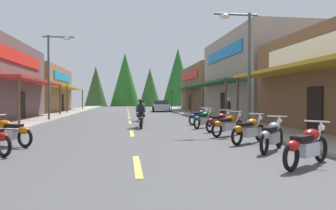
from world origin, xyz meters
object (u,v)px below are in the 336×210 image
(streetlamp_right, at_px, (242,53))
(motorcycle_parked_right_5, at_px, (203,119))
(motorcycle_parked_right_2, at_px, (249,130))
(rider_cruising_trailing, at_px, (141,112))
(motorcycle_parked_right_4, at_px, (219,121))
(motorcycle_parked_right_0, at_px, (306,146))
(motorcycle_parked_right_3, at_px, (228,124))
(streetlamp_left, at_px, (54,65))
(rider_cruising_lead, at_px, (141,116))
(motorcycle_parked_left_3, at_px, (9,131))
(motorcycle_parked_right_6, at_px, (199,117))
(motorcycle_parked_right_1, at_px, (272,135))
(parked_car_curbside, at_px, (161,106))
(pedestrian_by_shop, at_px, (229,109))

(streetlamp_right, distance_m, motorcycle_parked_right_5, 4.06)
(motorcycle_parked_right_2, bearing_deg, rider_cruising_trailing, 68.69)
(motorcycle_parked_right_4, bearing_deg, rider_cruising_trailing, 74.85)
(streetlamp_right, distance_m, motorcycle_parked_right_0, 8.48)
(motorcycle_parked_right_3, relative_size, motorcycle_parked_right_4, 1.06)
(streetlamp_right, bearing_deg, motorcycle_parked_right_3, -126.47)
(streetlamp_left, height_order, rider_cruising_lead, streetlamp_left)
(motorcycle_parked_left_3, bearing_deg, rider_cruising_lead, -95.61)
(streetlamp_right, distance_m, motorcycle_parked_right_6, 5.42)
(motorcycle_parked_right_0, distance_m, motorcycle_parked_left_3, 8.97)
(streetlamp_left, bearing_deg, motorcycle_parked_right_5, -35.30)
(streetlamp_right, height_order, motorcycle_parked_right_3, streetlamp_right)
(motorcycle_parked_right_1, height_order, motorcycle_parked_right_6, same)
(motorcycle_parked_right_6, relative_size, rider_cruising_trailing, 0.78)
(motorcycle_parked_left_3, bearing_deg, rider_cruising_trailing, -81.54)
(streetlamp_left, relative_size, motorcycle_parked_right_0, 3.28)
(motorcycle_parked_right_6, bearing_deg, rider_cruising_trailing, 93.24)
(streetlamp_left, bearing_deg, motorcycle_parked_right_6, -24.06)
(motorcycle_parked_right_0, height_order, motorcycle_parked_right_4, same)
(motorcycle_parked_right_0, distance_m, motorcycle_parked_right_1, 2.11)
(motorcycle_parked_right_3, xyz_separation_m, motorcycle_parked_left_3, (-8.06, -1.73, 0.00))
(streetlamp_right, height_order, motorcycle_parked_right_4, streetlamp_right)
(motorcycle_parked_right_6, xyz_separation_m, parked_car_curbside, (-0.15, 19.72, 0.20))
(motorcycle_parked_right_6, bearing_deg, streetlamp_right, -116.47)
(motorcycle_parked_right_0, bearing_deg, motorcycle_parked_right_3, 54.99)
(rider_cruising_trailing, distance_m, parked_car_curbside, 16.60)
(motorcycle_parked_right_0, bearing_deg, parked_car_curbside, 55.92)
(streetlamp_left, xyz_separation_m, rider_cruising_lead, (5.82, -5.97, -3.29))
(streetlamp_left, distance_m, motorcycle_parked_right_5, 11.73)
(motorcycle_parked_right_2, relative_size, motorcycle_parked_right_6, 1.06)
(motorcycle_parked_right_0, relative_size, rider_cruising_trailing, 0.86)
(motorcycle_parked_left_3, height_order, rider_cruising_lead, rider_cruising_lead)
(streetlamp_left, bearing_deg, pedestrian_by_shop, -18.29)
(motorcycle_parked_right_3, height_order, motorcycle_parked_right_4, same)
(motorcycle_parked_right_5, xyz_separation_m, motorcycle_parked_right_6, (0.32, 2.25, 0.00))
(motorcycle_parked_right_0, xyz_separation_m, rider_cruising_trailing, (-3.04, 15.32, 0.17))
(motorcycle_parked_right_4, bearing_deg, streetlamp_right, -43.85)
(streetlamp_left, xyz_separation_m, motorcycle_parked_right_1, (9.34, -14.00, -3.45))
(motorcycle_parked_left_3, relative_size, rider_cruising_lead, 0.87)
(streetlamp_right, height_order, pedestrian_by_shop, streetlamp_right)
(streetlamp_right, bearing_deg, rider_cruising_lead, 152.73)
(motorcycle_parked_right_1, bearing_deg, parked_car_curbside, 42.36)
(motorcycle_parked_right_5, bearing_deg, motorcycle_parked_right_4, -129.41)
(streetlamp_right, bearing_deg, motorcycle_parked_right_2, -108.08)
(streetlamp_left, height_order, rider_cruising_trailing, streetlamp_left)
(motorcycle_parked_right_4, xyz_separation_m, parked_car_curbside, (-0.13, 23.82, 0.20))
(motorcycle_parked_right_5, bearing_deg, rider_cruising_trailing, 69.54)
(parked_car_curbside, bearing_deg, motorcycle_parked_right_6, -176.17)
(rider_cruising_lead, distance_m, parked_car_curbside, 21.74)
(streetlamp_left, bearing_deg, motorcycle_parked_right_1, -56.31)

